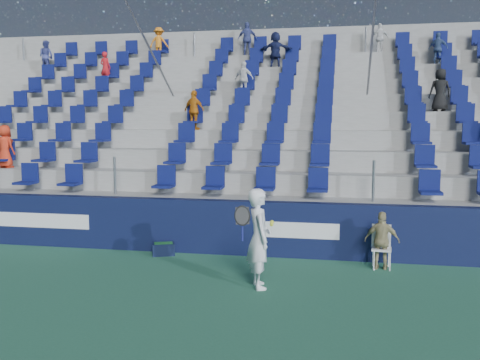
# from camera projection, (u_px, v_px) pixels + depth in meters

# --- Properties ---
(ground) EXTENTS (70.00, 70.00, 0.00)m
(ground) POSITION_uv_depth(u_px,v_px,m) (196.00, 300.00, 8.83)
(ground) COLOR #2C674B
(ground) RESTS_ON ground
(sponsor_wall) EXTENTS (24.00, 0.32, 1.20)m
(sponsor_wall) POSITION_uv_depth(u_px,v_px,m) (234.00, 227.00, 11.84)
(sponsor_wall) COLOR #10163B
(sponsor_wall) RESTS_ON ground
(grandstand) EXTENTS (24.00, 8.17, 6.63)m
(grandstand) POSITION_uv_depth(u_px,v_px,m) (267.00, 147.00, 16.64)
(grandstand) COLOR #A2A29D
(grandstand) RESTS_ON ground
(tennis_player) EXTENTS (0.71, 0.75, 1.77)m
(tennis_player) POSITION_uv_depth(u_px,v_px,m) (259.00, 238.00, 9.42)
(tennis_player) COLOR white
(tennis_player) RESTS_ON ground
(line_judge_chair) EXTENTS (0.41, 0.42, 0.87)m
(line_judge_chair) POSITION_uv_depth(u_px,v_px,m) (381.00, 243.00, 10.76)
(line_judge_chair) COLOR white
(line_judge_chair) RESTS_ON ground
(line_judge) EXTENTS (0.71, 0.37, 1.16)m
(line_judge) POSITION_uv_depth(u_px,v_px,m) (382.00, 241.00, 10.61)
(line_judge) COLOR tan
(line_judge) RESTS_ON ground
(ball_bin) EXTENTS (0.57, 0.47, 0.27)m
(ball_bin) POSITION_uv_depth(u_px,v_px,m) (163.00, 248.00, 11.79)
(ball_bin) COLOR black
(ball_bin) RESTS_ON ground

